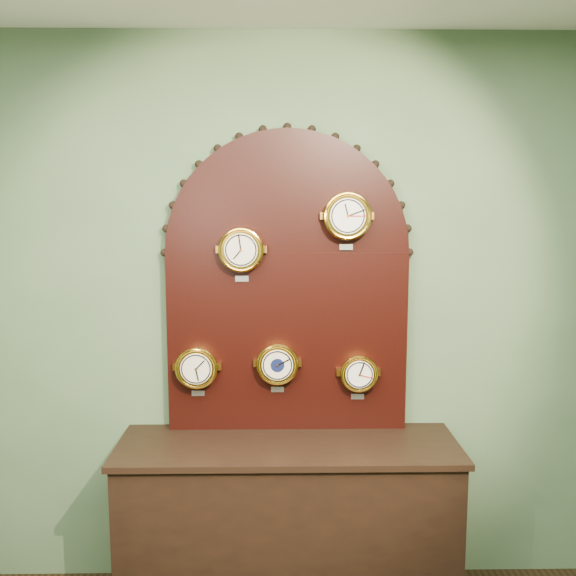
{
  "coord_description": "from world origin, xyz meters",
  "views": [
    {
      "loc": [
        -0.05,
        -0.7,
        1.99
      ],
      "look_at": [
        0.0,
        2.25,
        1.58
      ],
      "focal_mm": 39.88,
      "sensor_mm": 36.0,
      "label": 1
    }
  ],
  "objects_px": {
    "roman_clock": "(241,250)",
    "display_board": "(287,273)",
    "tide_clock": "(359,373)",
    "shop_counter": "(288,527)",
    "arabic_clock": "(347,216)",
    "barometer": "(277,364)",
    "hygrometer": "(197,367)"
  },
  "relations": [
    {
      "from": "shop_counter",
      "to": "roman_clock",
      "type": "bearing_deg",
      "value": 145.55
    },
    {
      "from": "shop_counter",
      "to": "roman_clock",
      "type": "height_order",
      "value": "roman_clock"
    },
    {
      "from": "roman_clock",
      "to": "display_board",
      "type": "bearing_deg",
      "value": 16.5
    },
    {
      "from": "hygrometer",
      "to": "barometer",
      "type": "distance_m",
      "value": 0.4
    },
    {
      "from": "arabic_clock",
      "to": "tide_clock",
      "type": "distance_m",
      "value": 0.78
    },
    {
      "from": "barometer",
      "to": "roman_clock",
      "type": "bearing_deg",
      "value": -179.97
    },
    {
      "from": "display_board",
      "to": "roman_clock",
      "type": "xyz_separation_m",
      "value": [
        -0.22,
        -0.07,
        0.12
      ]
    },
    {
      "from": "display_board",
      "to": "arabic_clock",
      "type": "height_order",
      "value": "display_board"
    },
    {
      "from": "display_board",
      "to": "roman_clock",
      "type": "relative_size",
      "value": 5.69
    },
    {
      "from": "display_board",
      "to": "hygrometer",
      "type": "relative_size",
      "value": 5.85
    },
    {
      "from": "roman_clock",
      "to": "tide_clock",
      "type": "distance_m",
      "value": 0.85
    },
    {
      "from": "roman_clock",
      "to": "hygrometer",
      "type": "xyz_separation_m",
      "value": [
        -0.23,
        0.0,
        -0.58
      ]
    },
    {
      "from": "arabic_clock",
      "to": "barometer",
      "type": "distance_m",
      "value": 0.8
    },
    {
      "from": "display_board",
      "to": "arabic_clock",
      "type": "relative_size",
      "value": 5.42
    },
    {
      "from": "roman_clock",
      "to": "tide_clock",
      "type": "bearing_deg",
      "value": 0.08
    },
    {
      "from": "shop_counter",
      "to": "display_board",
      "type": "bearing_deg",
      "value": 90.0
    },
    {
      "from": "arabic_clock",
      "to": "tide_clock",
      "type": "height_order",
      "value": "arabic_clock"
    },
    {
      "from": "roman_clock",
      "to": "barometer",
      "type": "bearing_deg",
      "value": 0.03
    },
    {
      "from": "display_board",
      "to": "hygrometer",
      "type": "distance_m",
      "value": 0.65
    },
    {
      "from": "arabic_clock",
      "to": "display_board",
      "type": "bearing_deg",
      "value": 166.93
    },
    {
      "from": "hygrometer",
      "to": "barometer",
      "type": "relative_size",
      "value": 1.01
    },
    {
      "from": "arabic_clock",
      "to": "hygrometer",
      "type": "xyz_separation_m",
      "value": [
        -0.74,
        0.0,
        -0.75
      ]
    },
    {
      "from": "display_board",
      "to": "tide_clock",
      "type": "relative_size",
      "value": 6.41
    },
    {
      "from": "hygrometer",
      "to": "tide_clock",
      "type": "height_order",
      "value": "hygrometer"
    },
    {
      "from": "roman_clock",
      "to": "arabic_clock",
      "type": "height_order",
      "value": "arabic_clock"
    },
    {
      "from": "roman_clock",
      "to": "shop_counter",
      "type": "bearing_deg",
      "value": -34.45
    },
    {
      "from": "display_board",
      "to": "roman_clock",
      "type": "height_order",
      "value": "display_board"
    },
    {
      "from": "display_board",
      "to": "arabic_clock",
      "type": "distance_m",
      "value": 0.41
    },
    {
      "from": "tide_clock",
      "to": "roman_clock",
      "type": "bearing_deg",
      "value": -179.92
    },
    {
      "from": "display_board",
      "to": "shop_counter",
      "type": "bearing_deg",
      "value": -90.0
    },
    {
      "from": "arabic_clock",
      "to": "tide_clock",
      "type": "relative_size",
      "value": 1.18
    },
    {
      "from": "shop_counter",
      "to": "barometer",
      "type": "distance_m",
      "value": 0.8
    }
  ]
}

